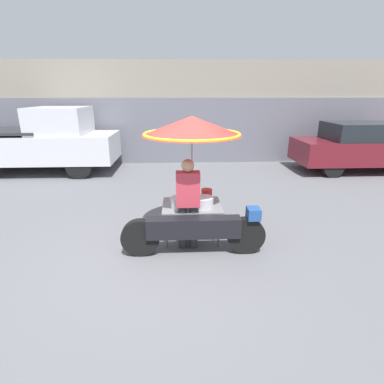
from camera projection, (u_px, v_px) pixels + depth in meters
name	position (u px, v px, depth m)	size (l,w,h in m)	color
ground_plane	(161.00, 258.00, 4.76)	(36.00, 36.00, 0.00)	slate
shopfront_building	(170.00, 112.00, 11.63)	(28.00, 2.06, 3.57)	gray
vendor_motorcycle_cart	(193.00, 153.00, 4.84)	(2.31, 1.61, 2.14)	black
vendor_person	(188.00, 200.00, 4.83)	(0.38, 0.22, 1.52)	#2D2D33
parked_car	(364.00, 147.00, 9.81)	(4.52, 1.77, 1.59)	black
pickup_truck	(43.00, 142.00, 9.56)	(4.85, 1.90, 2.07)	black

